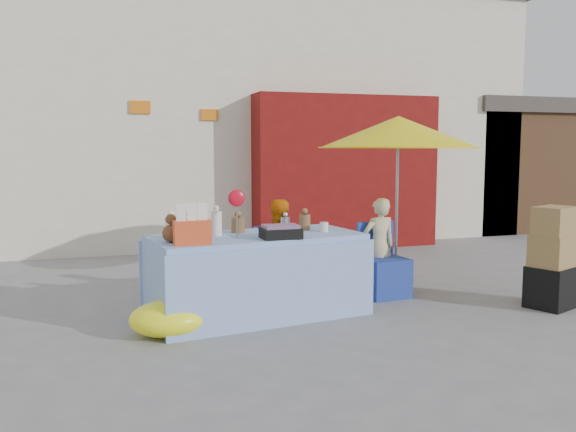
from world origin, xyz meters
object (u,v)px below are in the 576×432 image
object	(u,v)px
chair_left	(281,282)
vendor_beige	(379,246)
market_table	(256,274)
vendor_orange	(277,251)
chair_right	(384,274)
umbrella	(398,133)
box_stack	(553,261)

from	to	relation	value
chair_left	vendor_beige	bearing A→B (deg)	0.93
market_table	vendor_orange	distance (m)	0.62
market_table	chair_right	xyz separation A→B (m)	(1.62, 0.34, -0.17)
vendor_beige	chair_right	bearing A→B (deg)	84.20
vendor_beige	market_table	bearing A→B (deg)	11.14
market_table	chair_right	size ratio (longest dim) A/B	2.71
umbrella	box_stack	bearing A→B (deg)	-47.03
chair_left	umbrella	size ratio (longest dim) A/B	0.41
market_table	chair_right	world-z (taller)	market_table
vendor_orange	vendor_beige	world-z (taller)	vendor_orange
market_table	box_stack	bearing A→B (deg)	-20.75
market_table	vendor_beige	xyz separation A→B (m)	(1.62, 0.47, 0.14)
chair_right	box_stack	xyz separation A→B (m)	(1.50, -1.00, 0.25)
market_table	vendor_beige	size ratio (longest dim) A/B	2.03
vendor_orange	chair_right	bearing A→B (deg)	168.67
vendor_beige	box_stack	world-z (taller)	vendor_beige
market_table	umbrella	world-z (taller)	umbrella
vendor_beige	vendor_orange	bearing A→B (deg)	-5.19
umbrella	market_table	bearing A→B (deg)	-161.97
chair_right	umbrella	world-z (taller)	umbrella
chair_right	box_stack	distance (m)	1.82
chair_left	vendor_beige	world-z (taller)	vendor_beige
market_table	box_stack	distance (m)	3.19
market_table	box_stack	size ratio (longest dim) A/B	2.10
box_stack	market_table	bearing A→B (deg)	167.98
chair_right	vendor_orange	bearing A→B (deg)	168.67
vendor_beige	umbrella	world-z (taller)	umbrella
chair_right	vendor_orange	size ratio (longest dim) A/B	0.74
vendor_orange	umbrella	world-z (taller)	umbrella
market_table	umbrella	size ratio (longest dim) A/B	1.10
chair_left	box_stack	distance (m)	2.94
box_stack	chair_left	bearing A→B (deg)	159.97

